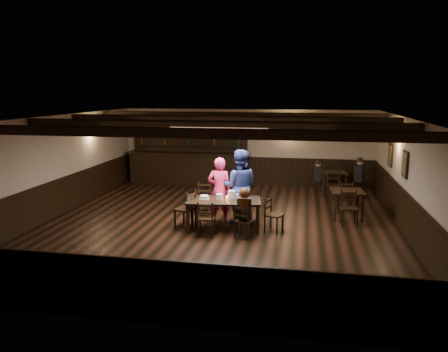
% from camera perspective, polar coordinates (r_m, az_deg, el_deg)
% --- Properties ---
extents(ground, '(10.00, 10.00, 0.00)m').
position_cam_1_polar(ground, '(11.22, -0.56, -6.25)').
color(ground, black).
rests_on(ground, ground).
extents(room_shell, '(9.02, 10.02, 2.71)m').
position_cam_1_polar(room_shell, '(10.87, -0.49, 2.63)').
color(room_shell, '#BFB09E').
rests_on(room_shell, ground).
extents(dining_table, '(1.87, 1.11, 0.75)m').
position_cam_1_polar(dining_table, '(10.58, -0.04, -3.47)').
color(dining_table, black).
rests_on(dining_table, ground).
extents(chair_near_left, '(0.41, 0.39, 0.85)m').
position_cam_1_polar(chair_near_left, '(10.11, -2.40, -5.28)').
color(chair_near_left, black).
rests_on(chair_near_left, ground).
extents(chair_near_right, '(0.47, 0.46, 0.81)m').
position_cam_1_polar(chair_near_right, '(9.97, 2.48, -5.64)').
color(chair_near_right, black).
rests_on(chair_near_right, ground).
extents(chair_end_left, '(0.54, 0.56, 0.95)m').
position_cam_1_polar(chair_end_left, '(10.75, -4.73, -3.99)').
color(chair_end_left, black).
rests_on(chair_end_left, ground).
extents(chair_end_right, '(0.49, 0.50, 0.84)m').
position_cam_1_polar(chair_end_right, '(10.55, 6.18, -4.65)').
color(chair_end_right, black).
rests_on(chair_end_right, ground).
extents(chair_far_pushed, '(0.41, 0.39, 0.85)m').
position_cam_1_polar(chair_far_pushed, '(12.13, -2.63, -2.51)').
color(chair_far_pushed, black).
rests_on(chair_far_pushed, ground).
extents(woman_pink, '(0.62, 0.41, 1.69)m').
position_cam_1_polar(woman_pink, '(11.17, -0.58, -1.83)').
color(woman_pink, '#E7349E').
rests_on(woman_pink, ground).
extents(man_blue, '(0.97, 0.78, 1.90)m').
position_cam_1_polar(man_blue, '(11.10, 2.01, -1.37)').
color(man_blue, navy).
rests_on(man_blue, ground).
extents(seated_person, '(0.31, 0.47, 0.76)m').
position_cam_1_polar(seated_person, '(9.93, 2.67, -3.76)').
color(seated_person, black).
rests_on(seated_person, ground).
extents(cake, '(0.26, 0.26, 0.08)m').
position_cam_1_polar(cake, '(10.65, -2.61, -2.80)').
color(cake, white).
rests_on(cake, dining_table).
extents(plate_stack_a, '(0.15, 0.15, 0.14)m').
position_cam_1_polar(plate_stack_a, '(10.55, -0.60, -2.73)').
color(plate_stack_a, white).
rests_on(plate_stack_a, dining_table).
extents(plate_stack_b, '(0.17, 0.17, 0.21)m').
position_cam_1_polar(plate_stack_b, '(10.62, 0.97, -2.46)').
color(plate_stack_b, white).
rests_on(plate_stack_b, dining_table).
extents(tea_light, '(0.05, 0.05, 0.06)m').
position_cam_1_polar(tea_light, '(10.68, 0.36, -2.83)').
color(tea_light, '#A5A8AD').
rests_on(tea_light, dining_table).
extents(salt_shaker, '(0.04, 0.04, 0.09)m').
position_cam_1_polar(salt_shaker, '(10.51, 2.11, -2.94)').
color(salt_shaker, silver).
rests_on(salt_shaker, dining_table).
extents(pepper_shaker, '(0.04, 0.04, 0.10)m').
position_cam_1_polar(pepper_shaker, '(10.44, 2.12, -3.01)').
color(pepper_shaker, '#A5A8AD').
rests_on(pepper_shaker, dining_table).
extents(drink_glass, '(0.08, 0.08, 0.12)m').
position_cam_1_polar(drink_glass, '(10.63, 1.77, -2.68)').
color(drink_glass, silver).
rests_on(drink_glass, dining_table).
extents(menu_red, '(0.26, 0.19, 0.00)m').
position_cam_1_polar(menu_red, '(10.50, 2.84, -3.20)').
color(menu_red, maroon).
rests_on(menu_red, dining_table).
extents(menu_blue, '(0.36, 0.28, 0.00)m').
position_cam_1_polar(menu_blue, '(10.69, 2.84, -2.95)').
color(menu_blue, '#0F104C').
rests_on(menu_blue, dining_table).
extents(bar_counter, '(4.46, 0.70, 2.20)m').
position_cam_1_polar(bar_counter, '(16.00, -4.65, 1.62)').
color(bar_counter, black).
rests_on(bar_counter, ground).
extents(back_table_a, '(0.89, 0.89, 0.75)m').
position_cam_1_polar(back_table_a, '(12.00, 15.80, -2.31)').
color(back_table_a, black).
rests_on(back_table_a, ground).
extents(back_table_b, '(0.92, 0.92, 0.75)m').
position_cam_1_polar(back_table_b, '(14.68, 14.07, 0.17)').
color(back_table_b, black).
rests_on(back_table_b, ground).
extents(bg_patron_left, '(0.21, 0.33, 0.67)m').
position_cam_1_polar(bg_patron_left, '(14.44, 12.16, 0.68)').
color(bg_patron_left, black).
rests_on(bg_patron_left, ground).
extents(bg_patron_right, '(0.32, 0.42, 0.77)m').
position_cam_1_polar(bg_patron_right, '(14.70, 17.28, 0.82)').
color(bg_patron_right, black).
rests_on(bg_patron_right, ground).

